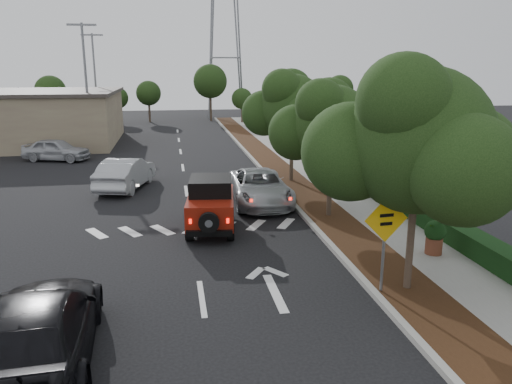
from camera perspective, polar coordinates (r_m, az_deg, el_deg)
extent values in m
plane|color=black|center=(13.69, -6.21, -11.99)|extent=(120.00, 120.00, 0.00)
cube|color=#9E9B93|center=(25.54, 2.38, 0.70)|extent=(0.20, 70.00, 0.15)
cube|color=black|center=(25.77, 4.56, 0.75)|extent=(1.80, 70.00, 0.12)
cube|color=gray|center=(26.29, 8.57, 0.91)|extent=(2.00, 70.00, 0.12)
cube|color=black|center=(26.68, 11.46, 1.73)|extent=(0.80, 70.00, 0.80)
cylinder|color=black|center=(20.10, -7.10, -2.25)|extent=(0.35, 0.77, 0.75)
cylinder|color=black|center=(20.05, -2.94, -2.20)|extent=(0.35, 0.77, 0.75)
cylinder|color=black|center=(17.86, -7.62, -4.38)|extent=(0.35, 0.77, 0.75)
cylinder|color=black|center=(17.80, -2.92, -4.33)|extent=(0.35, 0.77, 0.75)
cube|color=maroon|center=(18.79, -5.17, -1.73)|extent=(2.08, 3.63, 0.93)
cube|color=black|center=(18.87, -5.19, 0.74)|extent=(1.76, 2.07, 0.60)
cube|color=maroon|center=(20.07, -5.03, -0.91)|extent=(1.58, 1.14, 0.77)
cube|color=black|center=(17.19, -5.36, -4.73)|extent=(1.61, 0.36, 0.21)
cylinder|color=black|center=(16.94, -5.41, -3.52)|extent=(0.73, 0.29, 0.71)
cube|color=#FF190C|center=(17.16, -7.52, -3.35)|extent=(0.10, 0.05, 0.17)
cube|color=#FF190C|center=(17.10, -3.24, -3.31)|extent=(0.10, 0.05, 0.17)
imported|color=#A7AAAE|center=(22.41, 0.41, 0.55)|extent=(2.50, 5.36, 1.48)
imported|color=black|center=(11.41, -23.75, -14.24)|extent=(2.59, 5.73, 1.63)
imported|color=#ABADB2|center=(25.97, -14.67, 2.09)|extent=(2.86, 5.06, 1.58)
imported|color=#A9ABB1|center=(35.23, -21.89, 4.52)|extent=(4.62, 3.00, 1.46)
cylinder|color=slate|center=(13.71, 14.37, -6.22)|extent=(0.09, 0.09, 2.41)
cube|color=yellow|center=(13.43, 14.65, -3.05)|extent=(1.23, 0.13, 1.24)
cube|color=black|center=(13.37, 14.73, -2.60)|extent=(0.39, 0.05, 0.09)
cube|color=black|center=(13.44, 14.67, -3.54)|extent=(0.34, 0.04, 0.09)
cylinder|color=brown|center=(17.20, 19.65, -5.80)|extent=(0.58, 0.58, 0.54)
sphere|color=black|center=(17.04, 19.79, -4.19)|extent=(0.67, 0.67, 0.67)
imported|color=black|center=(17.02, 19.81, -3.94)|extent=(0.61, 0.54, 0.64)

